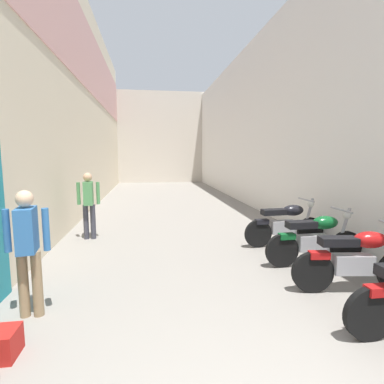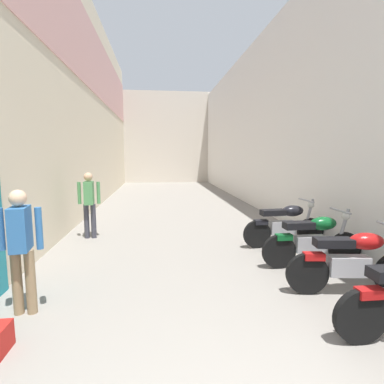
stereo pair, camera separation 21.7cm
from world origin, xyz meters
name	(u,v)px [view 2 (the right image)]	position (x,y,z in m)	size (l,w,h in m)	color
ground_plane	(181,219)	(0.00, 8.46, 0.00)	(36.91, 36.91, 0.00)	gray
building_left	(84,101)	(-3.16, 10.42, 3.83)	(0.45, 20.91, 7.58)	beige
building_right	(260,125)	(3.17, 10.45, 3.10)	(0.45, 20.91, 6.21)	silver
building_far_end	(166,138)	(0.00, 21.91, 3.20)	(8.94, 2.00, 6.40)	beige
motorcycle_third	(353,260)	(2.03, 3.21, 0.50)	(1.84, 0.58, 1.04)	black
motorcycle_fourth	(313,239)	(2.03, 4.29, 0.50)	(1.85, 0.58, 1.04)	black
motorcycle_fifth	(285,224)	(2.03, 5.48, 0.50)	(1.85, 0.58, 1.04)	black
pedestrian_mid_alley	(21,243)	(-2.37, 3.21, 0.92)	(0.52, 0.37, 1.57)	#8C7251
pedestrian_further_down	(89,200)	(-2.31, 6.65, 0.92)	(0.52, 0.36, 1.57)	#383842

